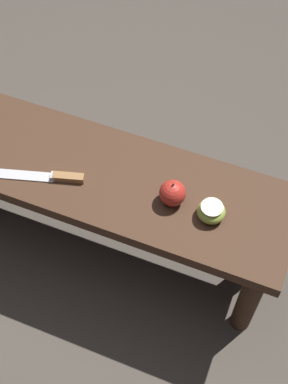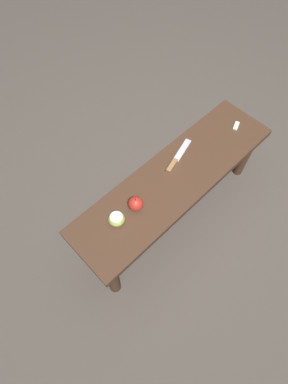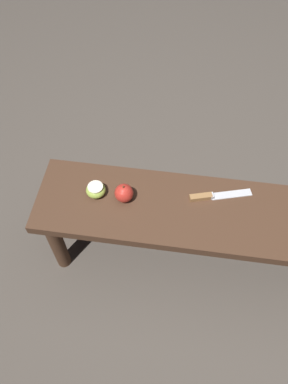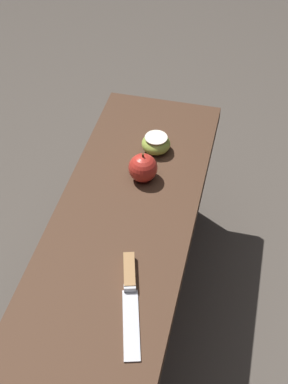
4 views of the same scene
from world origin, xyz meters
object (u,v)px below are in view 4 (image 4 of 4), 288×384
object	(u,v)px
wooden_bench	(110,279)
knife	(130,288)
apple_whole	(143,168)
apple_cut	(156,144)

from	to	relation	value
wooden_bench	knife	xyz separation A→B (m)	(0.07, 0.07, 0.08)
apple_whole	apple_cut	world-z (taller)	apple_whole
wooden_bench	apple_whole	distance (m)	0.29
wooden_bench	knife	bearing A→B (deg)	45.31
knife	apple_whole	size ratio (longest dim) A/B	2.98
knife	apple_whole	bearing A→B (deg)	172.82
knife	apple_whole	world-z (taller)	apple_whole
wooden_bench	apple_cut	xyz separation A→B (m)	(-0.38, 0.02, 0.10)
apple_cut	knife	bearing A→B (deg)	5.63
wooden_bench	apple_whole	bearing A→B (deg)	176.95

